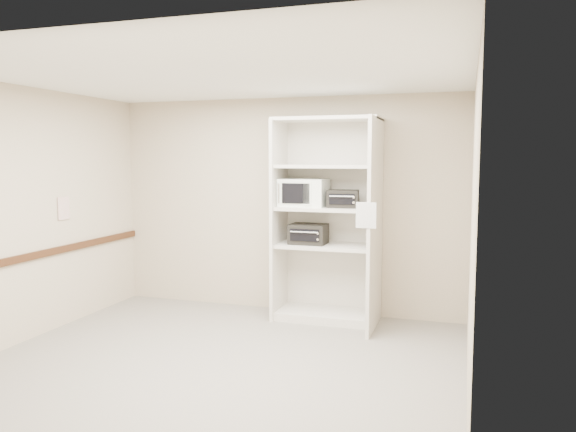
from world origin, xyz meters
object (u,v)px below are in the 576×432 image
(toaster_oven_upper, at_px, (343,199))
(toaster_oven_lower, at_px, (308,234))
(microwave, at_px, (304,192))
(shelving_unit, at_px, (331,227))

(toaster_oven_upper, height_order, toaster_oven_lower, toaster_oven_upper)
(microwave, xyz_separation_m, toaster_oven_upper, (0.49, -0.05, -0.06))
(shelving_unit, bearing_deg, toaster_oven_upper, -13.75)
(toaster_oven_upper, distance_m, toaster_oven_lower, 0.60)
(microwave, xyz_separation_m, toaster_oven_lower, (0.07, -0.04, -0.50))
(microwave, relative_size, toaster_oven_upper, 1.54)
(microwave, height_order, toaster_oven_upper, microwave)
(shelving_unit, distance_m, toaster_oven_upper, 0.38)
(toaster_oven_lower, bearing_deg, microwave, 148.62)
(microwave, relative_size, toaster_oven_lower, 1.28)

